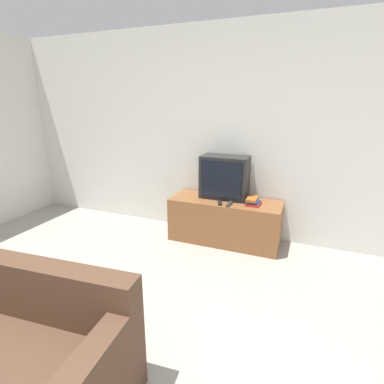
{
  "coord_description": "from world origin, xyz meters",
  "views": [
    {
      "loc": [
        1.07,
        -0.65,
        1.72
      ],
      "look_at": [
        -0.14,
        2.34,
        0.73
      ],
      "focal_mm": 28.0,
      "sensor_mm": 36.0,
      "label": 1
    }
  ],
  "objects": [
    {
      "name": "television",
      "position": [
        0.1,
        2.83,
        0.81
      ],
      "size": [
        0.58,
        0.31,
        0.53
      ],
      "color": "black",
      "rests_on": "tv_stand"
    },
    {
      "name": "wall_back",
      "position": [
        0.0,
        3.03,
        1.3
      ],
      "size": [
        9.0,
        0.06,
        2.6
      ],
      "color": "silver",
      "rests_on": "ground_plane"
    },
    {
      "name": "remote_on_stand",
      "position": [
        0.24,
        2.58,
        0.56
      ],
      "size": [
        0.04,
        0.17,
        0.02
      ],
      "rotation": [
        0.0,
        0.0,
        -0.02
      ],
      "color": "#2D2D2D",
      "rests_on": "tv_stand"
    },
    {
      "name": "book_stack",
      "position": [
        0.49,
        2.69,
        0.59
      ],
      "size": [
        0.17,
        0.21,
        0.09
      ],
      "color": "#B72D28",
      "rests_on": "tv_stand"
    },
    {
      "name": "remote_secondary",
      "position": [
        0.12,
        2.59,
        0.56
      ],
      "size": [
        0.1,
        0.17,
        0.02
      ],
      "rotation": [
        0.0,
        0.0,
        0.34
      ],
      "color": "black",
      "rests_on": "tv_stand"
    },
    {
      "name": "tv_stand",
      "position": [
        0.15,
        2.73,
        0.27
      ],
      "size": [
        1.36,
        0.5,
        0.55
      ],
      "color": "brown",
      "rests_on": "ground_plane"
    }
  ]
}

